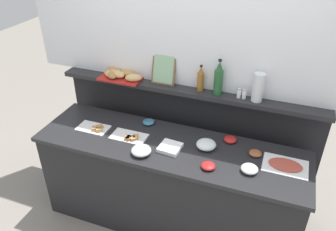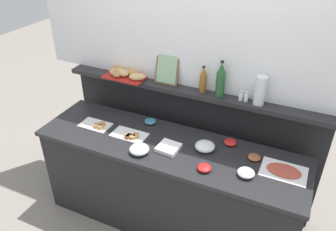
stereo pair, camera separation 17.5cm
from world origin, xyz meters
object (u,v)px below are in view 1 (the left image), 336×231
at_px(condiment_bowl_cream, 149,122).
at_px(pepper_shaker, 244,94).
at_px(water_carafe, 258,87).
at_px(wine_bottle_green, 219,79).
at_px(bread_basket, 119,74).
at_px(salt_shaker, 239,93).
at_px(cold_cuts_platter, 285,166).
at_px(napkin_stack, 170,148).
at_px(sandwich_platter_rear, 130,137).
at_px(vinegar_bottle_amber, 201,79).
at_px(condiment_bowl_teal, 230,139).
at_px(condiment_bowl_dark, 255,153).
at_px(condiment_bowl_red, 208,166).
at_px(framed_picture, 164,69).
at_px(glass_bowl_large, 141,151).
at_px(glass_bowl_medium, 249,169).
at_px(glass_bowl_small, 206,145).
at_px(sandwich_platter_front, 94,128).

relative_size(condiment_bowl_cream, pepper_shaker, 1.25).
relative_size(condiment_bowl_cream, water_carafe, 0.45).
distance_m(wine_bottle_green, bread_basket, 0.95).
height_order(condiment_bowl_cream, salt_shaker, salt_shaker).
relative_size(cold_cuts_platter, napkin_stack, 1.97).
relative_size(sandwich_platter_rear, vinegar_bottle_amber, 1.31).
bearing_deg(napkin_stack, cold_cuts_platter, 6.69).
bearing_deg(condiment_bowl_teal, salt_shaker, 90.09).
height_order(cold_cuts_platter, condiment_bowl_dark, condiment_bowl_dark).
relative_size(condiment_bowl_teal, wine_bottle_green, 0.34).
xyz_separation_m(condiment_bowl_dark, condiment_bowl_red, (-0.31, -0.28, 0.00)).
height_order(condiment_bowl_teal, wine_bottle_green, wine_bottle_green).
height_order(wine_bottle_green, water_carafe, wine_bottle_green).
distance_m(pepper_shaker, bread_basket, 1.17).
xyz_separation_m(condiment_bowl_red, water_carafe, (0.23, 0.60, 0.42)).
xyz_separation_m(pepper_shaker, framed_picture, (-0.73, 0.04, 0.10)).
height_order(wine_bottle_green, pepper_shaker, wine_bottle_green).
distance_m(glass_bowl_large, glass_bowl_medium, 0.85).
xyz_separation_m(condiment_bowl_teal, condiment_bowl_dark, (0.22, -0.11, -0.00)).
xyz_separation_m(condiment_bowl_red, framed_picture, (-0.60, 0.64, 0.44)).
distance_m(glass_bowl_large, condiment_bowl_red, 0.54).
relative_size(condiment_bowl_cream, vinegar_bottle_amber, 0.46).
xyz_separation_m(cold_cuts_platter, glass_bowl_small, (-0.63, 0.02, 0.02)).
bearing_deg(glass_bowl_medium, napkin_stack, 175.67).
relative_size(napkin_stack, pepper_shaker, 1.95).
bearing_deg(condiment_bowl_teal, glass_bowl_medium, -57.39).
xyz_separation_m(sandwich_platter_rear, salt_shaker, (0.81, 0.45, 0.35)).
bearing_deg(condiment_bowl_dark, vinegar_bottle_amber, 149.65).
bearing_deg(condiment_bowl_cream, salt_shaker, 14.30).
height_order(glass_bowl_small, condiment_bowl_red, glass_bowl_small).
xyz_separation_m(condiment_bowl_red, bread_basket, (-1.04, 0.59, 0.34)).
xyz_separation_m(condiment_bowl_cream, water_carafe, (0.90, 0.19, 0.42)).
xyz_separation_m(sandwich_platter_rear, framed_picture, (0.12, 0.49, 0.44)).
bearing_deg(napkin_stack, wine_bottle_green, 62.50).
height_order(condiment_bowl_dark, condiment_bowl_cream, condiment_bowl_cream).
bearing_deg(condiment_bowl_red, glass_bowl_large, -177.96).
xyz_separation_m(sandwich_platter_rear, glass_bowl_large, (0.19, -0.16, 0.02)).
bearing_deg(framed_picture, condiment_bowl_cream, -104.93).
distance_m(cold_cuts_platter, vinegar_bottle_amber, 0.98).
bearing_deg(bread_basket, condiment_bowl_dark, -12.80).
bearing_deg(bread_basket, napkin_stack, -34.51).
distance_m(cold_cuts_platter, condiment_bowl_cream, 1.22).
distance_m(condiment_bowl_teal, wine_bottle_green, 0.52).
relative_size(sandwich_platter_front, cold_cuts_platter, 0.84).
xyz_separation_m(glass_bowl_medium, condiment_bowl_teal, (-0.21, 0.33, -0.00)).
height_order(sandwich_platter_rear, condiment_bowl_dark, same).
xyz_separation_m(condiment_bowl_cream, wine_bottle_green, (0.57, 0.19, 0.44)).
relative_size(sandwich_platter_front, condiment_bowl_red, 2.56).
bearing_deg(condiment_bowl_teal, cold_cuts_platter, -21.07).
height_order(glass_bowl_large, salt_shaker, salt_shaker).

